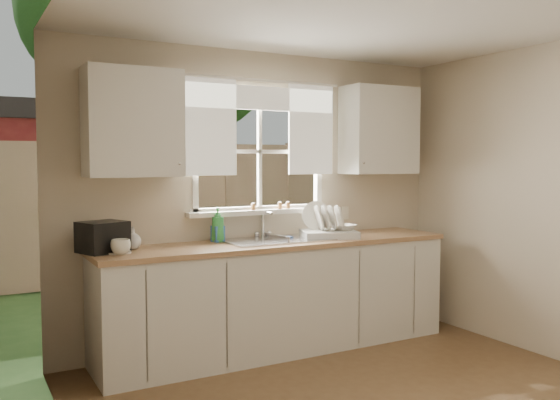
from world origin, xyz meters
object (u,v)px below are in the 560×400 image
soap_bottle_a (218,225)px  black_appliance (103,237)px  dish_rack (328,229)px  cup (121,247)px

soap_bottle_a → black_appliance: (-0.94, -0.10, -0.03)m
black_appliance → dish_rack: bearing=-23.3°
cup → soap_bottle_a: bearing=29.4°
black_appliance → cup: bearing=-83.9°
cup → black_appliance: size_ratio=0.45×
black_appliance → soap_bottle_a: bearing=-14.2°
soap_bottle_a → cup: bearing=-157.7°
cup → black_appliance: (-0.09, 0.17, 0.06)m
dish_rack → soap_bottle_a: (-0.94, 0.20, 0.07)m
soap_bottle_a → dish_rack: bearing=-7.5°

